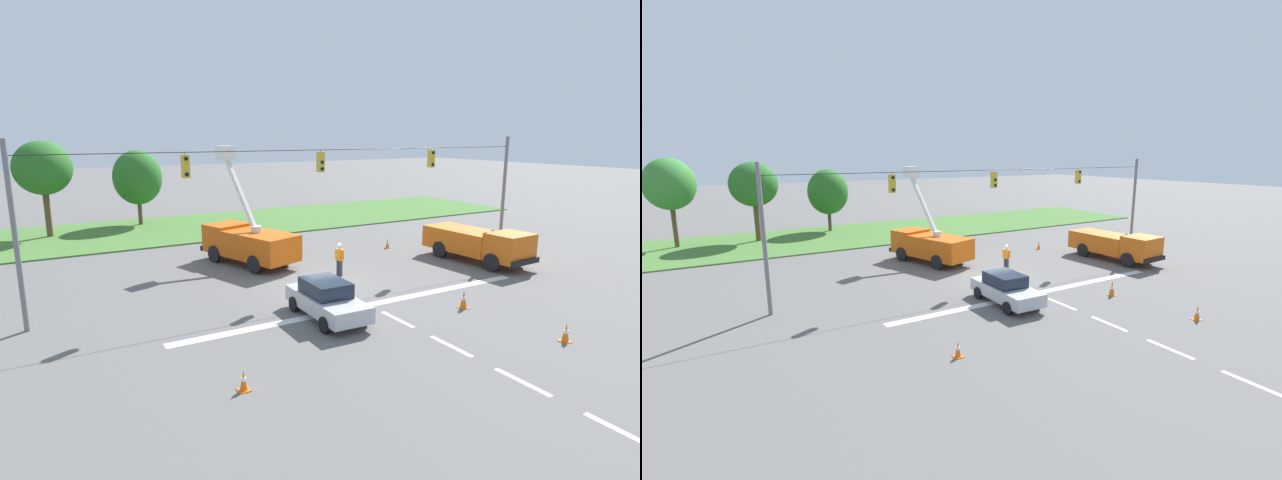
{
  "view_description": "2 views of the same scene",
  "coord_description": "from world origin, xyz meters",
  "views": [
    {
      "loc": [
        -12.22,
        -21.04,
        7.35
      ],
      "look_at": [
        0.79,
        1.61,
        1.78
      ],
      "focal_mm": 28.0,
      "sensor_mm": 36.0,
      "label": 1
    },
    {
      "loc": [
        -15.06,
        -21.3,
        7.55
      ],
      "look_at": [
        -0.89,
        2.42,
        1.98
      ],
      "focal_mm": 24.0,
      "sensor_mm": 36.0,
      "label": 2
    }
  ],
  "objects": [
    {
      "name": "grass_verge",
      "position": [
        0.0,
        18.0,
        0.05
      ],
      "size": [
        56.0,
        12.0,
        0.1
      ],
      "primitive_type": "cube",
      "color": "#477533",
      "rests_on": "ground"
    },
    {
      "name": "sedan_silver",
      "position": [
        -2.38,
        -4.46,
        0.79
      ],
      "size": [
        2.0,
        4.34,
        1.56
      ],
      "color": "#B7B7BC",
      "rests_on": "ground"
    },
    {
      "name": "utility_truck_bucket_lift",
      "position": [
        -1.88,
        5.19,
        1.37
      ],
      "size": [
        4.17,
        6.67,
        6.68
      ],
      "color": "#D6560F",
      "rests_on": "ground"
    },
    {
      "name": "traffic_cone_foreground_left",
      "position": [
        3.86,
        -10.84,
        0.33
      ],
      "size": [
        0.36,
        0.36,
        0.68
      ],
      "color": "orange",
      "rests_on": "ground"
    },
    {
      "name": "traffic_cone_foreground_right",
      "position": [
        7.55,
        4.47,
        0.31
      ],
      "size": [
        0.36,
        0.36,
        0.64
      ],
      "color": "orange",
      "rests_on": "ground"
    },
    {
      "name": "signal_gantry",
      "position": [
        0.02,
        -0.0,
        4.43
      ],
      "size": [
        26.2,
        0.33,
        7.2
      ],
      "color": "slate",
      "rests_on": "ground"
    },
    {
      "name": "traffic_cone_mid_left",
      "position": [
        3.28,
        -6.45,
        0.4
      ],
      "size": [
        0.36,
        0.36,
        0.8
      ],
      "color": "orange",
      "rests_on": "ground"
    },
    {
      "name": "ground_plane",
      "position": [
        0.0,
        0.0,
        0.0
      ],
      "size": [
        200.0,
        200.0,
        0.0
      ],
      "primitive_type": "plane",
      "color": "#605E5B"
    },
    {
      "name": "traffic_cone_mid_right",
      "position": [
        -7.5,
        -8.35,
        0.3
      ],
      "size": [
        0.36,
        0.36,
        0.63
      ],
      "color": "orange",
      "rests_on": "ground"
    },
    {
      "name": "road_worker",
      "position": [
        1.34,
        0.49,
        1.0
      ],
      "size": [
        0.31,
        0.64,
        1.77
      ],
      "color": "#383842",
      "rests_on": "ground"
    },
    {
      "name": "lane_markings",
      "position": [
        0.0,
        -5.55,
        0.0
      ],
      "size": [
        17.6,
        15.25,
        0.01
      ],
      "color": "silver",
      "rests_on": "ground"
    },
    {
      "name": "utility_truck_support_near",
      "position": [
        9.92,
        -1.01,
        1.15
      ],
      "size": [
        2.71,
        6.73,
        2.04
      ],
      "color": "orange",
      "rests_on": "ground"
    },
    {
      "name": "tree_west",
      "position": [
        -11.54,
        19.33,
        4.98
      ],
      "size": [
        3.9,
        4.2,
        6.91
      ],
      "color": "brown",
      "rests_on": "ground"
    },
    {
      "name": "tree_centre",
      "position": [
        -4.91,
        21.14,
        3.92
      ],
      "size": [
        3.79,
        4.16,
        6.11
      ],
      "color": "brown",
      "rests_on": "ground"
    }
  ]
}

